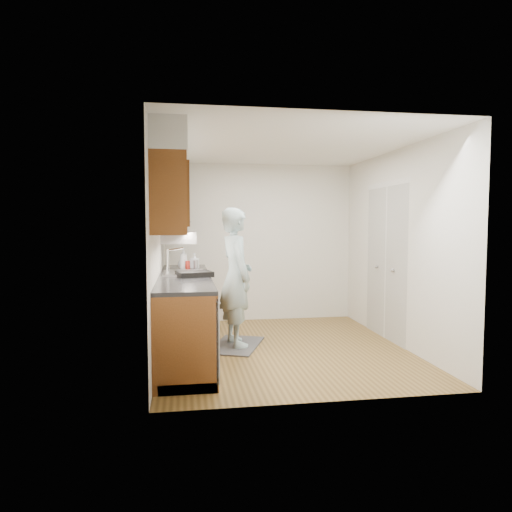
{
  "coord_description": "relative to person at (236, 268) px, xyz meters",
  "views": [
    {
      "loc": [
        -1.2,
        -5.48,
        1.55
      ],
      "look_at": [
        -0.29,
        0.25,
        1.14
      ],
      "focal_mm": 32.0,
      "sensor_mm": 36.0,
      "label": 1
    }
  ],
  "objects": [
    {
      "name": "person",
      "position": [
        0.0,
        0.0,
        0.0
      ],
      "size": [
        0.6,
        0.77,
        1.97
      ],
      "primitive_type": "imported",
      "rotation": [
        0.0,
        0.0,
        1.78
      ],
      "color": "#A1BFC4",
      "rests_on": "floor_mat"
    },
    {
      "name": "wall_right",
      "position": [
        2.06,
        -0.2,
        0.25
      ],
      "size": [
        0.02,
        3.5,
        2.5
      ],
      "primitive_type": "cube",
      "color": "silver",
      "rests_on": "floor"
    },
    {
      "name": "upper_cabinets",
      "position": [
        -0.77,
        -0.15,
        0.95
      ],
      "size": [
        0.47,
        2.8,
        1.21
      ],
      "color": "brown",
      "rests_on": "wall_left"
    },
    {
      "name": "wall_back",
      "position": [
        0.56,
        1.55,
        0.25
      ],
      "size": [
        3.0,
        0.02,
        2.5
      ],
      "primitive_type": "cube",
      "color": "silver",
      "rests_on": "floor"
    },
    {
      "name": "floor_mat",
      "position": [
        0.0,
        0.0,
        -0.99
      ],
      "size": [
        0.85,
        1.07,
        0.02
      ],
      "primitive_type": "cube",
      "rotation": [
        0.0,
        0.0,
        -0.37
      ],
      "color": "#59595C",
      "rests_on": "floor"
    },
    {
      "name": "closet_door",
      "position": [
        2.05,
        0.1,
        0.02
      ],
      "size": [
        0.02,
        1.22,
        2.05
      ],
      "primitive_type": "cube",
      "color": "silver",
      "rests_on": "wall_right"
    },
    {
      "name": "soap_bottle_a",
      "position": [
        -0.65,
        0.55,
        0.08
      ],
      "size": [
        0.15,
        0.15,
        0.28
      ],
      "primitive_type": "imported",
      "rotation": [
        0.0,
        0.0,
        0.58
      ],
      "color": "white",
      "rests_on": "counter"
    },
    {
      "name": "soda_can",
      "position": [
        -0.6,
        0.48,
        -0.0
      ],
      "size": [
        0.07,
        0.07,
        0.12
      ],
      "primitive_type": "cylinder",
      "rotation": [
        0.0,
        0.0,
        0.05
      ],
      "color": "red",
      "rests_on": "counter"
    },
    {
      "name": "floor",
      "position": [
        0.56,
        -0.2,
        -1.0
      ],
      "size": [
        3.5,
        3.5,
        0.0
      ],
      "primitive_type": "plane",
      "color": "olive",
      "rests_on": "ground"
    },
    {
      "name": "ceiling",
      "position": [
        0.56,
        -0.2,
        1.5
      ],
      "size": [
        3.5,
        3.5,
        0.0
      ],
      "primitive_type": "plane",
      "rotation": [
        3.14,
        0.0,
        0.0
      ],
      "color": "white",
      "rests_on": "wall_left"
    },
    {
      "name": "dish_rack",
      "position": [
        -0.53,
        -0.36,
        -0.03
      ],
      "size": [
        0.45,
        0.41,
        0.06
      ],
      "primitive_type": "cube",
      "rotation": [
        0.0,
        0.0,
        0.25
      ],
      "color": "black",
      "rests_on": "counter"
    },
    {
      "name": "soap_bottle_b",
      "position": [
        -0.5,
        0.61,
        0.04
      ],
      "size": [
        0.13,
        0.13,
        0.21
      ],
      "primitive_type": "imported",
      "rotation": [
        0.0,
        0.0,
        -0.54
      ],
      "color": "white",
      "rests_on": "counter"
    },
    {
      "name": "steel_can",
      "position": [
        -0.49,
        0.57,
        -0.0
      ],
      "size": [
        0.07,
        0.07,
        0.12
      ],
      "primitive_type": "cylinder",
      "rotation": [
        0.0,
        0.0,
        0.12
      ],
      "color": "#A5A5AA",
      "rests_on": "counter"
    },
    {
      "name": "soap_bottle_c",
      "position": [
        -0.67,
        0.65,
        0.03
      ],
      "size": [
        0.17,
        0.17,
        0.17
      ],
      "primitive_type": "imported",
      "rotation": [
        0.0,
        0.0,
        0.35
      ],
      "color": "white",
      "rests_on": "counter"
    },
    {
      "name": "wall_left",
      "position": [
        -0.94,
        -0.2,
        0.25
      ],
      "size": [
        0.02,
        3.5,
        2.5
      ],
      "primitive_type": "cube",
      "color": "silver",
      "rests_on": "floor"
    },
    {
      "name": "counter",
      "position": [
        -0.64,
        -0.2,
        -0.51
      ],
      "size": [
        0.64,
        2.8,
        1.3
      ],
      "color": "brown",
      "rests_on": "floor"
    }
  ]
}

